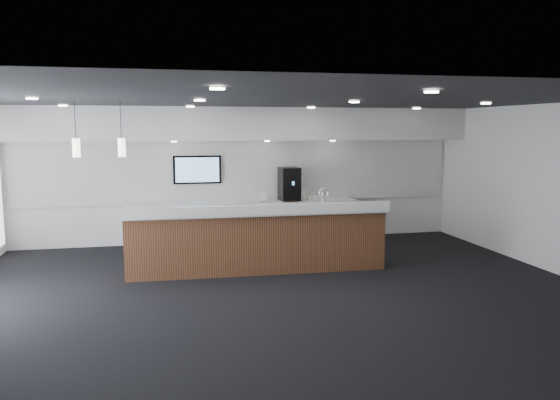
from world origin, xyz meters
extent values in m
plane|color=black|center=(0.00, 0.00, 0.00)|extent=(10.00, 10.00, 0.00)
cube|color=black|center=(0.00, 0.00, 3.00)|extent=(10.00, 8.00, 0.02)
cube|color=white|center=(0.00, 4.00, 1.50)|extent=(10.00, 0.02, 3.00)
cube|color=white|center=(5.00, 0.00, 1.50)|extent=(0.02, 8.00, 3.00)
cube|color=silver|center=(0.00, 3.55, 2.65)|extent=(10.00, 0.90, 0.70)
cube|color=silver|center=(0.00, 3.97, 1.60)|extent=(9.80, 0.06, 1.40)
cube|color=gray|center=(0.00, 3.64, 0.45)|extent=(5.00, 0.60, 0.90)
cube|color=white|center=(0.00, 3.64, 0.93)|extent=(5.06, 0.66, 0.05)
cylinder|color=silver|center=(-2.00, 3.32, 0.50)|extent=(0.60, 0.02, 0.02)
cylinder|color=silver|center=(-1.00, 3.32, 0.50)|extent=(0.60, 0.02, 0.02)
cylinder|color=silver|center=(0.00, 3.32, 0.50)|extent=(0.60, 0.02, 0.02)
cylinder|color=silver|center=(1.00, 3.32, 0.50)|extent=(0.60, 0.02, 0.02)
cylinder|color=silver|center=(2.00, 3.32, 0.50)|extent=(0.60, 0.02, 0.02)
cube|color=black|center=(-1.00, 3.91, 1.65)|extent=(1.05, 0.07, 0.62)
cube|color=#3A7BE8|center=(-1.00, 3.87, 1.65)|extent=(0.95, 0.01, 0.54)
cylinder|color=beige|center=(-2.40, 0.80, 2.25)|extent=(0.12, 0.12, 0.30)
cylinder|color=beige|center=(-3.10, 0.80, 2.25)|extent=(0.12, 0.12, 0.30)
cube|color=#482318|center=(-0.13, 1.25, 0.53)|extent=(4.61, 0.77, 1.05)
cube|color=white|center=(-0.13, 1.25, 1.08)|extent=(4.69, 0.85, 0.06)
cube|color=white|center=(-0.14, 0.89, 1.17)|extent=(4.67, 0.24, 0.18)
cylinder|color=silver|center=(1.10, 1.32, 1.25)|extent=(0.04, 0.04, 0.28)
torus|color=silver|center=(1.10, 1.26, 1.39)|extent=(0.19, 0.04, 0.19)
cube|color=black|center=(1.02, 3.63, 1.32)|extent=(0.45, 0.50, 0.74)
cube|color=silver|center=(1.02, 3.37, 0.96)|extent=(0.26, 0.12, 0.02)
cube|color=white|center=(0.39, 3.53, 1.06)|extent=(0.16, 0.03, 0.22)
cube|color=white|center=(1.29, 3.56, 1.07)|extent=(0.18, 0.02, 0.24)
imported|color=white|center=(1.90, 3.57, 1.00)|extent=(0.10, 0.10, 0.09)
imported|color=white|center=(1.76, 3.57, 1.00)|extent=(0.14, 0.14, 0.09)
imported|color=white|center=(1.62, 3.57, 1.00)|extent=(0.12, 0.12, 0.09)
imported|color=white|center=(1.48, 3.57, 1.00)|extent=(0.13, 0.13, 0.09)
imported|color=white|center=(1.34, 3.57, 1.00)|extent=(0.14, 0.14, 0.09)
imported|color=white|center=(1.20, 3.57, 1.00)|extent=(0.11, 0.11, 0.09)
imported|color=white|center=(1.06, 3.57, 1.00)|extent=(0.14, 0.14, 0.09)
imported|color=white|center=(0.92, 3.57, 1.00)|extent=(0.12, 0.12, 0.09)
camera|label=1|loc=(-1.79, -8.20, 2.57)|focal=35.00mm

